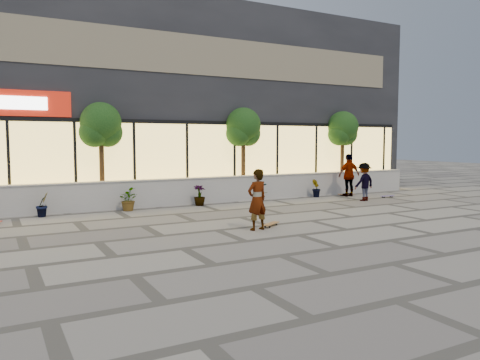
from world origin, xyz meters
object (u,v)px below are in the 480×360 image
tree_mideast (243,129)px  tree_east (343,131)px  tree_midwest (101,127)px  skateboard_right_near (346,194)px  skateboard_right_far (387,196)px  skateboard_center (271,224)px  skater_right_near (349,175)px  skater_center (257,200)px  skater_right_far (364,182)px

tree_mideast → tree_east: same height
tree_midwest → skateboard_right_near: bearing=-8.1°
tree_midwest → skateboard_right_far: (11.69, -2.81, -2.92)m
tree_east → tree_mideast: bearing=180.0°
skateboard_center → tree_mideast: bearing=36.0°
skater_right_near → skateboard_center: skater_right_near is taller
tree_midwest → skater_center: tree_midwest is taller
tree_midwest → tree_mideast: same height
skater_center → tree_east: bearing=-151.6°
skater_right_far → tree_midwest: bearing=-24.6°
skater_right_near → skater_right_far: 1.58m
tree_east → skateboard_right_far: tree_east is taller
tree_mideast → skater_right_far: tree_mideast is taller
tree_east → skater_right_near: tree_east is taller
tree_midwest → skater_center: 7.47m
tree_mideast → skateboard_center: (-2.50, -6.28, -2.91)m
tree_mideast → skater_center: size_ratio=2.28×
skater_center → skateboard_right_far: skater_center is taller
tree_midwest → skateboard_right_near: size_ratio=5.05×
skater_center → skater_right_near: size_ratio=0.90×
tree_midwest → skater_right_near: size_ratio=2.05×
skater_center → skateboard_right_near: skater_center is taller
tree_midwest → skateboard_center: bearing=-60.9°
tree_midwest → skateboard_center: tree_midwest is taller
tree_east → skateboard_right_near: size_ratio=5.05×
tree_mideast → tree_east: (5.50, 0.00, 0.00)m
skateboard_right_far → skater_center: bearing=-151.2°
tree_midwest → tree_east: 11.50m
tree_east → skateboard_right_near: (-1.00, -1.50, -2.91)m
tree_mideast → tree_east: bearing=0.0°
skater_right_near → skateboard_right_far: (1.19, -1.16, -0.89)m
skateboard_center → skateboard_right_near: 8.48m
tree_east → skateboard_center: (-8.00, -6.28, -2.91)m
skateboard_center → skateboard_right_near: skateboard_center is taller
skater_center → skater_right_near: skater_right_near is taller
tree_mideast → skateboard_right_far: 6.99m
tree_east → skater_right_far: (-1.50, -3.15, -2.20)m
tree_midwest → skater_center: (2.87, -6.56, -2.13)m
skater_center → skateboard_center: skater_center is taller
skateboard_right_near → skateboard_right_far: (1.19, -1.31, -0.01)m
skater_right_near → skateboard_center: (-7.00, -4.63, -0.88)m
skateboard_center → skateboard_right_near: (7.00, 4.78, -0.00)m
tree_midwest → skateboard_right_far: 12.37m
tree_mideast → skater_center: tree_mideast is taller
skater_right_far → skateboard_right_near: size_ratio=2.04×
tree_east → skateboard_right_far: (0.19, -2.81, -2.92)m
skateboard_right_near → skateboard_right_far: bearing=-26.6°
tree_mideast → skateboard_right_near: bearing=-18.4°
tree_mideast → skateboard_right_near: (4.50, -1.50, -2.91)m
tree_east → tree_midwest: bearing=180.0°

